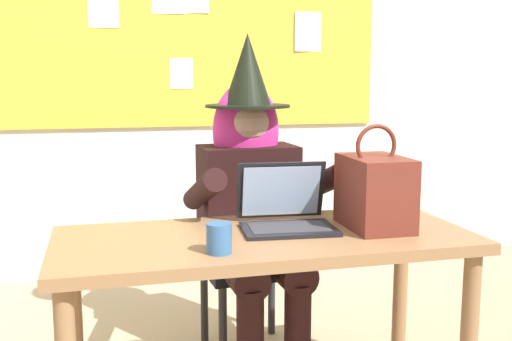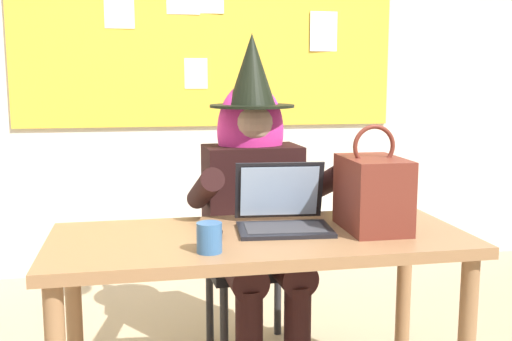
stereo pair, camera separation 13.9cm
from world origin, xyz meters
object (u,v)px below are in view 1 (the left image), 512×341
object	(u,v)px
person_costumed	(252,187)
laptop	(286,213)
handbag	(375,191)
chair_at_desk	(244,244)
desk_main	(265,261)
computer_mouse	(219,232)
coffee_mug	(219,238)

from	to	relation	value
person_costumed	laptop	size ratio (longest dim) A/B	4.14
laptop	handbag	distance (m)	0.33
chair_at_desk	desk_main	bearing A→B (deg)	-10.59
computer_mouse	coffee_mug	xyz separation A→B (m)	(-0.03, -0.19, 0.03)
chair_at_desk	laptop	bearing A→B (deg)	-1.99
desk_main	computer_mouse	distance (m)	0.20
desk_main	person_costumed	world-z (taller)	person_costumed
chair_at_desk	coffee_mug	xyz separation A→B (m)	(-0.27, -0.85, 0.27)
desk_main	laptop	world-z (taller)	laptop
chair_at_desk	laptop	distance (m)	0.65
desk_main	chair_at_desk	size ratio (longest dim) A/B	1.63
person_costumed	laptop	distance (m)	0.47
desk_main	coffee_mug	size ratio (longest dim) A/B	15.32
desk_main	coffee_mug	world-z (taller)	coffee_mug
computer_mouse	handbag	world-z (taller)	handbag
computer_mouse	coffee_mug	size ratio (longest dim) A/B	1.09
laptop	coffee_mug	distance (m)	0.39
laptop	coffee_mug	bearing A→B (deg)	-133.93
desk_main	computer_mouse	world-z (taller)	computer_mouse
chair_at_desk	handbag	distance (m)	0.83
person_costumed	coffee_mug	world-z (taller)	person_costumed
handbag	computer_mouse	bearing A→B (deg)	179.36
person_costumed	handbag	xyz separation A→B (m)	(0.33, -0.55, 0.07)
desk_main	handbag	size ratio (longest dim) A/B	3.85
chair_at_desk	person_costumed	bearing A→B (deg)	0.09
desk_main	laptop	xyz separation A→B (m)	(0.10, 0.08, 0.15)
computer_mouse	laptop	bearing A→B (deg)	12.32
desk_main	person_costumed	xyz separation A→B (m)	(0.08, 0.55, 0.16)
person_costumed	laptop	world-z (taller)	person_costumed
person_costumed	coffee_mug	size ratio (longest dim) A/B	15.26
laptop	handbag	size ratio (longest dim) A/B	0.93
coffee_mug	chair_at_desk	bearing A→B (deg)	72.70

